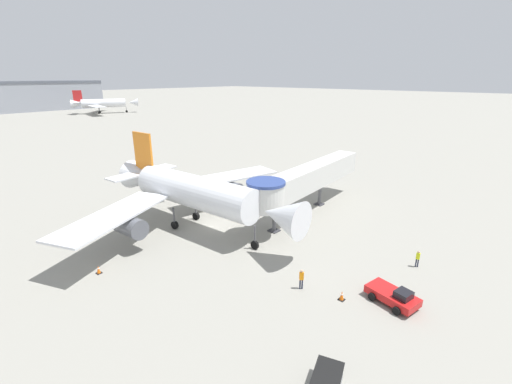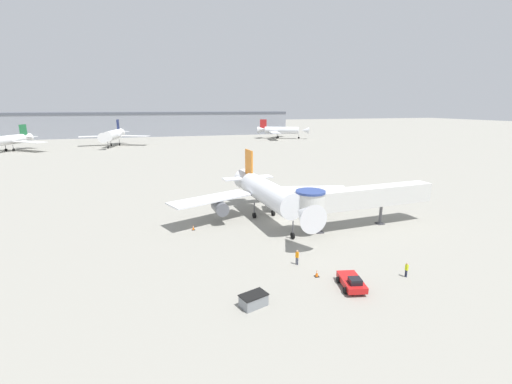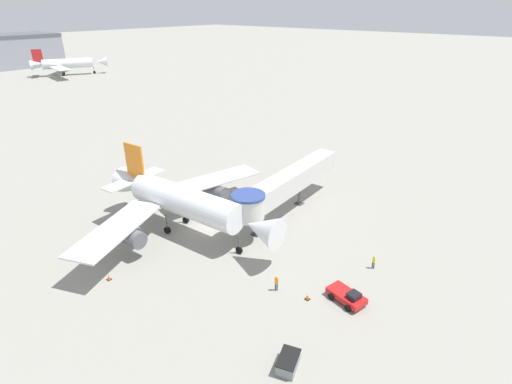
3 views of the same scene
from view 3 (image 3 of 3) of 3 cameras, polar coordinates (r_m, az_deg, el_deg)
name	(u,v)px [view 3 (image 3 of 3)]	position (r m, az deg, el deg)	size (l,w,h in m)	color
ground_plane	(203,229)	(52.51, -7.59, -5.28)	(800.00, 800.00, 0.00)	gray
main_airplane	(182,201)	(50.43, -10.48, -1.33)	(30.68, 25.69, 10.11)	silver
jet_bridge	(283,186)	(53.28, 3.91, 0.93)	(22.53, 4.69, 6.26)	silver
pushback_tug_red	(347,296)	(41.27, 12.90, -14.26)	(2.75, 4.11, 1.46)	red
service_container_gray	(288,362)	(34.75, 4.61, -23.11)	(2.80, 2.22, 1.14)	gray
traffic_cone_port_wing	(109,277)	(45.86, -20.30, -11.30)	(0.46, 0.46, 0.76)	black
traffic_cone_apron_front	(308,296)	(41.01, 7.37, -14.55)	(0.48, 0.48, 0.79)	black
ground_crew_marshaller	(374,261)	(46.28, 16.48, -9.46)	(0.21, 0.32, 1.61)	#1E2338
ground_crew_wing_walker	(276,282)	(41.40, 2.93, -12.74)	(0.38, 0.38, 1.78)	#1E2338
background_jet_red_tail	(66,64)	(186.35, -25.48, 16.24)	(27.21, 28.58, 10.42)	silver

